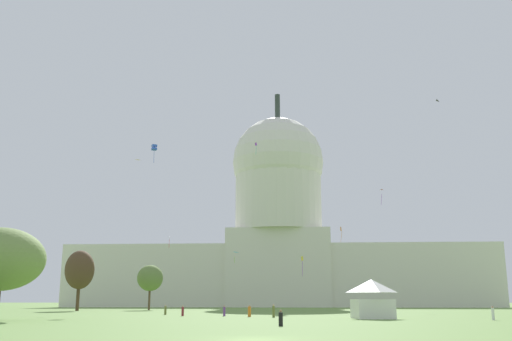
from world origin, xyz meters
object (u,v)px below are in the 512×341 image
at_px(person_white_front_left, 493,314).
at_px(kite_black_high, 436,102).
at_px(tree_west_mid, 80,270).
at_px(kite_yellow_low, 302,261).
at_px(kite_white_mid, 169,239).
at_px(kite_cyan_low, 234,254).
at_px(person_olive_edge_west, 165,310).
at_px(person_purple_front_center, 224,311).
at_px(capitol_building, 279,235).
at_px(kite_pink_mid, 380,193).
at_px(tree_west_near, 150,278).
at_px(person_orange_near_tree_west, 249,311).
at_px(kite_orange_mid, 341,231).
at_px(kite_gold_mid, 137,162).
at_px(person_olive_lawn_far_left, 274,311).
at_px(kite_violet_high, 256,146).
at_px(event_tent, 372,299).
at_px(person_black_mid_right, 281,319).
at_px(kite_blue_mid, 154,148).
at_px(person_maroon_mid_center, 183,311).
at_px(tree_west_far, 0,259).

distance_m(person_white_front_left, kite_black_high, 77.66).
relative_size(tree_west_mid, kite_yellow_low, 2.91).
relative_size(kite_white_mid, kite_cyan_low, 1.29).
height_order(person_olive_edge_west, kite_white_mid, kite_white_mid).
bearing_deg(kite_yellow_low, kite_cyan_low, 54.07).
height_order(person_purple_front_center, kite_yellow_low, kite_yellow_low).
relative_size(capitol_building, kite_black_high, 76.04).
relative_size(tree_west_mid, kite_pink_mid, 3.88).
distance_m(tree_west_near, person_orange_near_tree_west, 58.04).
height_order(tree_west_near, kite_orange_mid, kite_orange_mid).
distance_m(person_olive_edge_west, kite_gold_mid, 49.23).
xyz_separation_m(tree_west_mid, kite_orange_mid, (60.73, 45.67, 13.34)).
bearing_deg(kite_pink_mid, person_olive_edge_west, -25.50).
height_order(person_purple_front_center, kite_black_high, kite_black_high).
bearing_deg(kite_gold_mid, kite_black_high, 156.12).
relative_size(person_olive_lawn_far_left, kite_violet_high, 0.47).
distance_m(person_purple_front_center, kite_orange_mid, 88.61).
distance_m(event_tent, kite_gold_mid, 74.80).
distance_m(person_black_mid_right, kite_blue_mid, 78.16).
bearing_deg(person_purple_front_center, event_tent, 163.07).
height_order(person_maroon_mid_center, person_olive_edge_west, person_olive_edge_west).
distance_m(capitol_building, person_maroon_mid_center, 106.32).
bearing_deg(tree_west_mid, person_white_front_left, -35.99).
distance_m(event_tent, kite_violet_high, 103.20).
bearing_deg(person_maroon_mid_center, person_orange_near_tree_west, 56.80).
distance_m(person_black_mid_right, kite_gold_mid, 86.59).
bearing_deg(person_olive_edge_west, person_orange_near_tree_west, 49.67).
relative_size(person_olive_lawn_far_left, kite_orange_mid, 0.39).
bearing_deg(event_tent, kite_blue_mid, 129.19).
bearing_deg(tree_west_far, kite_orange_mid, 64.93).
relative_size(capitol_building, kite_pink_mid, 41.38).
xyz_separation_m(kite_gold_mid, kite_cyan_low, (20.28, 24.32, -19.53)).
relative_size(tree_west_mid, person_olive_edge_west, 8.26).
height_order(person_olive_lawn_far_left, kite_orange_mid, kite_orange_mid).
height_order(capitol_building, person_olive_edge_west, capitol_building).
bearing_deg(person_maroon_mid_center, person_white_front_left, 53.68).
bearing_deg(kite_black_high, tree_west_far, -16.38).
relative_size(tree_west_near, kite_white_mid, 3.02).
distance_m(tree_west_far, kite_cyan_low, 87.77).
distance_m(kite_pink_mid, kite_violet_high, 48.41).
xyz_separation_m(tree_west_mid, person_white_front_left, (70.81, -51.42, -7.94)).
bearing_deg(tree_west_mid, person_maroon_mid_center, -50.58).
height_order(person_olive_lawn_far_left, person_purple_front_center, person_olive_lawn_far_left).
relative_size(person_olive_lawn_far_left, person_white_front_left, 1.09).
bearing_deg(tree_west_near, event_tent, -52.30).
relative_size(person_olive_lawn_far_left, kite_gold_mid, 1.33).
bearing_deg(capitol_building, tree_west_near, -117.26).
bearing_deg(person_white_front_left, kite_yellow_low, -55.71).
xyz_separation_m(tree_west_near, kite_cyan_low, (18.02, 16.81, 6.93)).
bearing_deg(person_olive_lawn_far_left, kite_blue_mid, -111.96).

